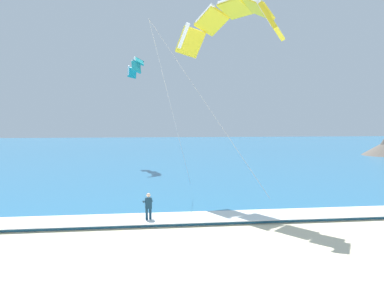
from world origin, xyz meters
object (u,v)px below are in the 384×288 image
Objects in this scene: kitesurfer at (148,207)px; kite_primary at (230,20)px; kite_distant at (136,65)px; surfboard at (149,223)px.

kitesurfer is 0.14× the size of kite_primary.
kite_distant is at bearing 92.03° from kitesurfer.
kite_primary is 22.45m from kite_distant.
kite_primary is (5.26, 3.31, 11.97)m from surfboard.
surfboard is 0.91m from kitesurfer.
kite_distant is (-0.88, 24.88, 11.26)m from kitesurfer.
kite_distant is (-0.89, 24.90, 12.17)m from surfboard.
surfboard is at bearing -87.96° from kite_distant.
kitesurfer is 12.68m from kite_primary.
kite_distant reaches higher than surfboard.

